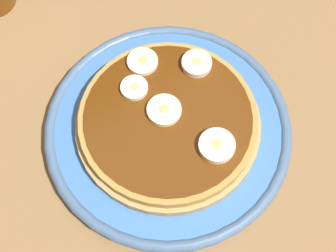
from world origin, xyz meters
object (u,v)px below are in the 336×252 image
object	(u,v)px
banana_slice_3	(197,64)
banana_slice_4	(143,62)
banana_slice_2	(134,88)
plate	(168,130)
pancake_stack	(169,121)
banana_slice_0	(166,109)
banana_slice_1	(217,146)

from	to	relation	value
banana_slice_3	banana_slice_4	size ratio (longest dim) A/B	0.97
banana_slice_2	banana_slice_4	world-z (taller)	same
plate	pancake_stack	bearing A→B (deg)	110.02
banana_slice_2	banana_slice_4	size ratio (longest dim) A/B	0.87
banana_slice_0	banana_slice_3	bearing A→B (deg)	115.70
plate	banana_slice_0	bearing A→B (deg)	163.41
plate	banana_slice_3	size ratio (longest dim) A/B	8.15
banana_slice_1	banana_slice_3	xyz separation A→B (cm)	(-8.31, 3.47, -0.01)
pancake_stack	banana_slice_3	size ratio (longest dim) A/B	5.99
banana_slice_3	banana_slice_0	bearing A→B (deg)	-64.30
banana_slice_1	banana_slice_3	bearing A→B (deg)	157.31
banana_slice_0	banana_slice_4	world-z (taller)	same
banana_slice_0	banana_slice_1	size ratio (longest dim) A/B	0.97
plate	pancake_stack	world-z (taller)	pancake_stack
pancake_stack	banana_slice_1	world-z (taller)	banana_slice_1
pancake_stack	banana_slice_0	distance (cm)	1.54
banana_slice_0	banana_slice_1	world-z (taller)	banana_slice_1
plate	banana_slice_2	distance (cm)	5.43
banana_slice_3	plate	bearing A→B (deg)	-59.60
banana_slice_1	banana_slice_3	distance (cm)	9.00
banana_slice_1	banana_slice_2	world-z (taller)	banana_slice_1
pancake_stack	banana_slice_2	xyz separation A→B (cm)	(-4.24, -1.30, 1.40)
banana_slice_3	banana_slice_4	distance (cm)	5.39
banana_slice_2	banana_slice_3	distance (cm)	6.69
banana_slice_0	banana_slice_1	bearing A→B (deg)	17.58
banana_slice_3	banana_slice_4	bearing A→B (deg)	-126.36
banana_slice_1	banana_slice_2	bearing A→B (deg)	-161.56
pancake_stack	banana_slice_1	size ratio (longest dim) A/B	5.30
pancake_stack	banana_slice_0	bearing A→B (deg)	179.52
plate	banana_slice_1	distance (cm)	6.35
pancake_stack	banana_slice_4	world-z (taller)	banana_slice_4
pancake_stack	plate	bearing A→B (deg)	-69.98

